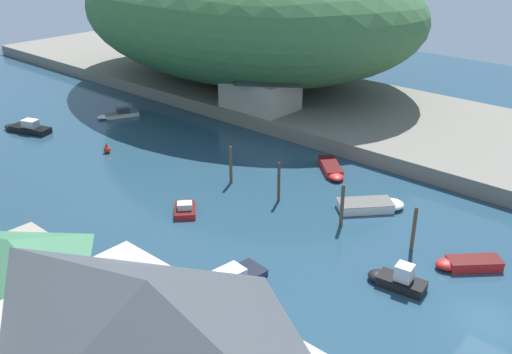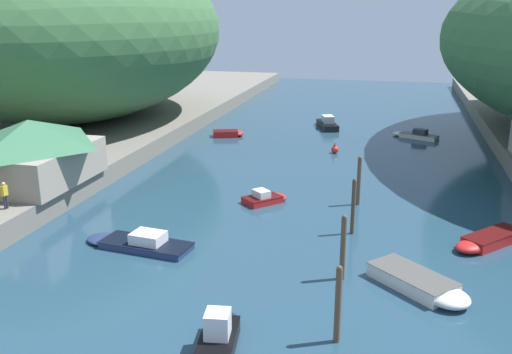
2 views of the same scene
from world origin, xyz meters
The scene contains 18 objects.
water_surface centered at (0.00, 30.00, 0.00)m, with size 130.00×130.00×0.00m, color #234256.
left_bank centered at (-26.27, 30.00, 0.76)m, with size 22.00×120.00×1.52m.
hillside_left centered at (-27.37, 41.85, 10.73)m, with size 29.11×40.75×18.42m.
boathouse_shed centered at (-18.31, 19.61, 3.81)m, with size 7.29×9.23×4.41m.
boat_navy_launch centered at (11.57, 19.04, 0.32)m, with size 4.59×4.84×0.64m.
boat_yellow_tender centered at (-1.60, 50.59, 0.45)m, with size 3.45×6.05×1.46m.
boat_mid_channel centered at (-0.45, 5.76, 0.51)m, with size 1.89×3.94×1.73m.
boat_cabin_cruiser centered at (8.13, 47.20, 0.33)m, with size 4.98×3.20×1.04m.
boat_small_dinghy centered at (-8.00, 14.04, 0.30)m, with size 6.72×2.74×1.01m.
boat_near_quay centered at (-11.06, 43.29, 0.31)m, with size 3.59×2.56×0.62m.
boat_moored_right centered at (-2.55, 23.51, 0.30)m, with size 3.35×3.44×0.96m.
boat_open_rowboat centered at (7.79, 12.41, 0.36)m, with size 5.33×5.10×0.73m.
mooring_post_nearest centered at (4.18, 7.10, 1.73)m, with size 0.27×0.27×3.45m.
mooring_post_second centered at (3.84, 12.85, 1.75)m, with size 0.28×0.28×3.48m.
mooring_post_middle centered at (3.85, 19.07, 1.76)m, with size 0.25×0.25×3.51m.
mooring_post_fourth centered at (3.81, 24.51, 1.76)m, with size 0.28×0.28×3.51m.
channel_buoy_near centered at (0.67, 38.71, 0.41)m, with size 0.70×0.70×1.04m.
person_on_quay centered at (-16.64, 14.29, 2.50)m, with size 0.25×0.39×1.69m.
Camera 2 is at (5.86, -13.76, 13.34)m, focal length 40.00 mm.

